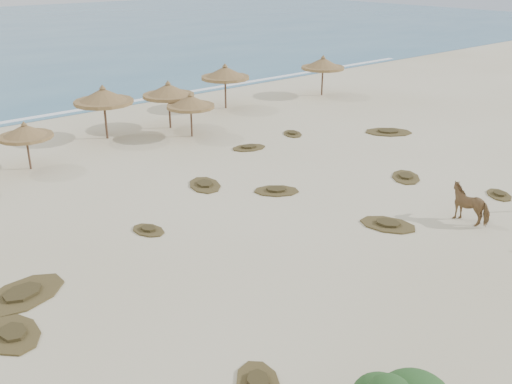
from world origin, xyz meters
The scene contains 21 objects.
ground centered at (0.00, 0.00, 0.00)m, with size 160.00×160.00×0.00m, color beige.
foam_line centered at (0.00, 26.00, 0.00)m, with size 70.00×0.60×0.01m, color white.
palapa_1 centered at (-6.31, 16.24, 1.90)m, with size 3.18×3.18×2.44m.
palapa_2 centered at (-0.99, 18.63, 2.44)m, with size 3.95×3.95×3.15m.
palapa_3 centered at (3.02, 15.79, 2.04)m, with size 3.20×3.20×2.63m.
palapa_4 centered at (3.03, 18.17, 2.29)m, with size 3.55×3.55×2.95m.
palapa_5 centered at (8.70, 20.00, 2.42)m, with size 3.83×3.83×3.12m.
palapa_6 centered at (16.84, 18.56, 2.36)m, with size 4.28×4.28×3.04m.
horse centered at (4.93, -1.07, 0.73)m, with size 0.79×1.73×1.46m, color olive.
scrub_0 centered at (-11.57, 2.94, 0.05)m, with size 1.53×2.22×0.16m.
scrub_1 centered at (-10.66, 4.83, 0.05)m, with size 3.24×2.58×0.16m.
scrub_2 centered at (-5.37, 6.31, 0.05)m, with size 1.25×1.64×0.16m.
scrub_3 centered at (1.09, 6.15, 0.05)m, with size 2.41×2.31×0.16m.
scrub_4 centered at (6.99, 3.47, 0.05)m, with size 2.33×2.30×0.16m.
scrub_5 centered at (12.54, 8.84, 0.05)m, with size 3.31×3.24×0.16m.
scrub_7 centered at (4.13, 11.84, 0.05)m, with size 2.19×1.73×0.16m.
scrub_9 centered at (2.10, 0.72, 0.05)m, with size 2.18×2.60×0.16m.
scrub_10 centered at (7.84, 12.27, 0.05)m, with size 1.68×1.92×0.16m.
scrub_11 centered at (-7.60, -2.90, 0.05)m, with size 1.75×1.98×0.16m.
scrub_12 centered at (8.33, -0.52, 0.05)m, with size 1.67×1.76×0.16m.
scrub_13 centered at (-0.97, 8.80, 0.05)m, with size 2.05×2.50×0.16m.
Camera 1 is at (-14.81, -11.46, 9.69)m, focal length 40.00 mm.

